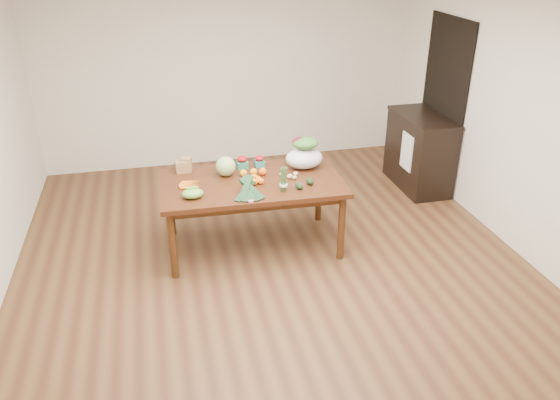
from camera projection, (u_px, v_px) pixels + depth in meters
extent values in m
plane|color=brown|center=(277.00, 273.00, 5.29)|extent=(6.00, 6.00, 0.00)
cube|color=white|center=(226.00, 66.00, 7.30)|extent=(5.00, 0.02, 2.70)
cube|color=white|center=(531.00, 121.00, 5.21)|extent=(0.02, 6.00, 2.70)
cube|color=#452110|center=(252.00, 214.00, 5.59)|extent=(1.83, 1.06, 0.75)
cube|color=black|center=(443.00, 105.00, 6.73)|extent=(0.02, 1.00, 2.10)
cube|color=black|center=(420.00, 151.00, 6.90)|extent=(0.52, 1.02, 0.94)
cube|color=white|center=(407.00, 152.00, 6.67)|extent=(0.02, 0.28, 0.45)
sphere|color=#9FBE6D|center=(226.00, 166.00, 5.50)|extent=(0.20, 0.20, 0.20)
sphere|color=#FFA40F|center=(244.00, 173.00, 5.51)|extent=(0.07, 0.07, 0.07)
sphere|color=#EFA00E|center=(254.00, 172.00, 5.54)|extent=(0.07, 0.07, 0.07)
sphere|color=orange|center=(263.00, 172.00, 5.53)|extent=(0.08, 0.08, 0.08)
ellipsoid|color=#6DB93E|center=(193.00, 193.00, 5.06)|extent=(0.20, 0.15, 0.09)
ellipsoid|color=#D6AF7B|center=(284.00, 177.00, 5.46)|extent=(0.05, 0.05, 0.04)
ellipsoid|color=tan|center=(290.00, 176.00, 5.46)|extent=(0.06, 0.05, 0.05)
ellipsoid|color=tan|center=(296.00, 174.00, 5.53)|extent=(0.05, 0.05, 0.04)
ellipsoid|color=tan|center=(281.00, 174.00, 5.52)|extent=(0.04, 0.04, 0.04)
ellipsoid|color=tan|center=(295.00, 178.00, 5.45)|extent=(0.05, 0.04, 0.04)
ellipsoid|color=black|center=(299.00, 186.00, 5.24)|extent=(0.09, 0.11, 0.07)
ellipsoid|color=black|center=(310.00, 181.00, 5.33)|extent=(0.09, 0.12, 0.07)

